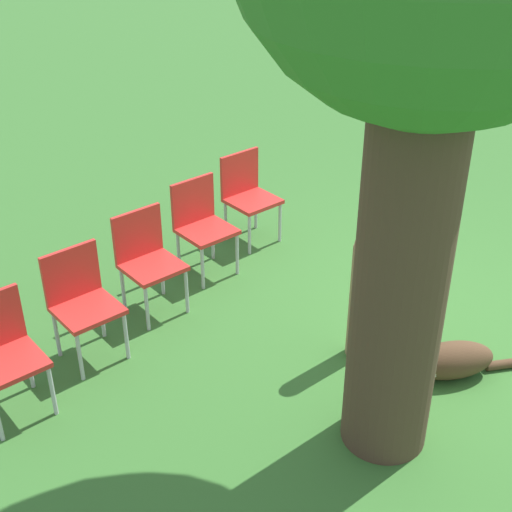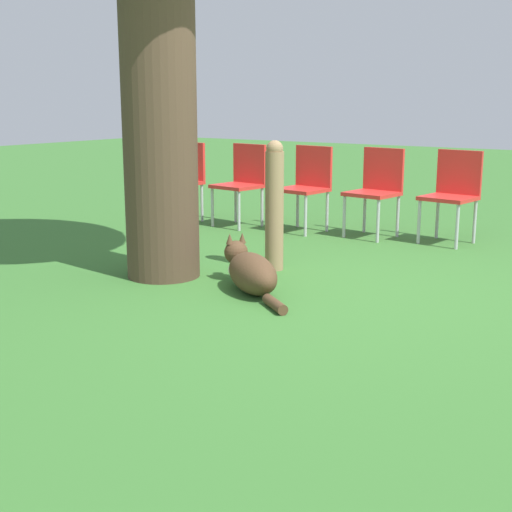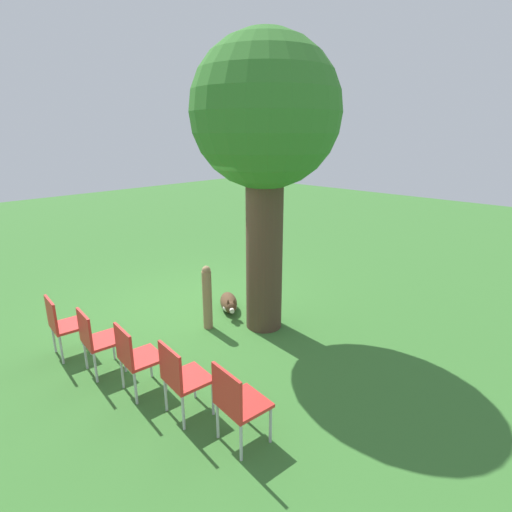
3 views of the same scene
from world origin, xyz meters
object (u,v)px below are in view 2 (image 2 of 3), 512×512
Objects in this scene: fence_post at (274,205)px; red_chair_4 at (183,176)px; dog at (250,271)px; red_chair_3 at (242,179)px; red_chair_0 at (453,190)px; red_chair_1 at (377,186)px; red_chair_2 at (307,182)px.

fence_post is 2.50m from red_chair_4.
dog is 2.67m from red_chair_3.
fence_post is at bearing -35.69° from dog.
red_chair_0 and red_chair_1 have the same top height.
dog is 2.58m from red_chair_0.
dog is 1.07× the size of red_chair_2.
fence_post is 1.74m from red_chair_1.
red_chair_2 is at bearing -73.46° from red_chair_0.
red_chair_3 is 1.00× the size of red_chair_4.
red_chair_3 is (-0.12, 0.71, 0.00)m from red_chair_2.
red_chair_2 is 1.00× the size of red_chair_4.
fence_post is 1.19× the size of red_chair_0.
red_chair_2 is 1.45m from red_chair_4.
fence_post is 1.19× the size of red_chair_2.
red_chair_4 is at bearing -73.46° from red_chair_0.
red_chair_0 is at bearing 106.54° from red_chair_1.
red_chair_4 reaches higher than dog.
dog is 2.44m from red_chair_2.
fence_post reaches higher than dog.
red_chair_1 is 2.17m from red_chair_4.
red_chair_1 is at bearing 106.54° from red_chair_4.
red_chair_4 is (-0.12, 0.71, 0.00)m from red_chair_3.
red_chair_0 is at bearing 106.54° from red_chair_2.
fence_post is 1.19× the size of red_chair_3.
fence_post is at bearing -15.63° from red_chair_0.
red_chair_0 is (1.86, -0.77, -0.02)m from fence_post.
red_chair_3 is (2.13, 1.58, 0.35)m from dog.
fence_post is 2.01m from red_chair_0.
red_chair_1 is 0.72m from red_chair_2.
red_chair_2 is at bearing 106.54° from red_chair_3.
red_chair_3 is at bearing 42.54° from fence_post.
red_chair_4 is (1.37, 2.08, -0.02)m from fence_post.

